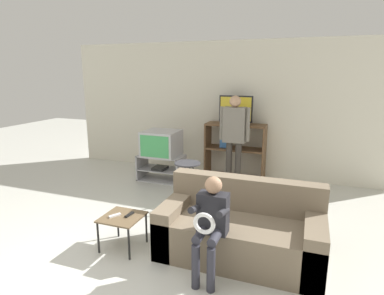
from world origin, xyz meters
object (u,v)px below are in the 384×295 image
object	(u,v)px
remote_control_black	(129,215)
person_standing_adult	(234,132)
snack_table	(122,220)
remote_control_white	(115,215)
tv_stand	(161,168)
folding_stool	(187,170)
couch	(240,231)
media_shelf	(235,151)
television_flat	(236,111)
television_main	(161,143)
person_seated_child	(211,220)

from	to	relation	value
remote_control_black	person_standing_adult	distance (m)	2.59
snack_table	remote_control_white	distance (m)	0.10
tv_stand	snack_table	xyz separation A→B (m)	(0.63, -2.35, 0.11)
folding_stool	couch	world-z (taller)	couch
media_shelf	person_standing_adult	distance (m)	0.65
television_flat	person_standing_adult	size ratio (longest dim) A/B	0.38
television_main	remote_control_black	size ratio (longest dim) A/B	4.42
tv_stand	snack_table	bearing A→B (deg)	-74.95
media_shelf	folding_stool	bearing A→B (deg)	-102.55
television_flat	folding_stool	world-z (taller)	television_flat
media_shelf	couch	size ratio (longest dim) A/B	0.64
folding_stool	remote_control_black	xyz separation A→B (m)	(-0.22, -1.30, -0.18)
snack_table	person_standing_adult	distance (m)	2.67
tv_stand	person_seated_child	distance (m)	3.09
media_shelf	remote_control_black	xyz separation A→B (m)	(-0.58, -2.91, -0.14)
television_flat	remote_control_white	world-z (taller)	television_flat
folding_stool	remote_control_white	xyz separation A→B (m)	(-0.37, -1.38, -0.18)
television_main	remote_control_white	size ratio (longest dim) A/B	4.42
snack_table	remote_control_white	bearing A→B (deg)	-161.29
tv_stand	person_standing_adult	xyz separation A→B (m)	(1.36, 0.14, 0.75)
snack_table	person_seated_child	bearing A→B (deg)	-8.72
remote_control_white	couch	size ratio (longest dim) A/B	0.08
television_flat	person_standing_adult	bearing A→B (deg)	-79.13
media_shelf	couch	bearing A→B (deg)	-75.81
couch	television_flat	bearing A→B (deg)	104.39
snack_table	couch	distance (m)	1.35
television_flat	folding_stool	xyz separation A→B (m)	(-0.35, -1.59, -0.73)
media_shelf	remote_control_white	distance (m)	3.08
snack_table	person_seated_child	xyz separation A→B (m)	(1.12, -0.17, 0.27)
snack_table	couch	xyz separation A→B (m)	(1.32, 0.31, -0.05)
tv_stand	television_flat	distance (m)	1.77
media_shelf	television_flat	bearing A→B (deg)	-105.31
tv_stand	couch	bearing A→B (deg)	-46.35
remote_control_white	person_standing_adult	world-z (taller)	person_standing_adult
media_shelf	person_standing_adult	xyz separation A→B (m)	(0.08, -0.47, 0.44)
snack_table	couch	bearing A→B (deg)	13.22
remote_control_black	couch	xyz separation A→B (m)	(1.25, 0.26, -0.11)
snack_table	remote_control_white	world-z (taller)	remote_control_white
media_shelf	couch	world-z (taller)	media_shelf
folding_stool	person_standing_adult	xyz separation A→B (m)	(0.44, 1.14, 0.41)
person_standing_adult	couch	bearing A→B (deg)	-74.89
snack_table	couch	size ratio (longest dim) A/B	0.25
media_shelf	person_standing_adult	size ratio (longest dim) A/B	0.70
television_flat	couch	size ratio (longest dim) A/B	0.36
snack_table	remote_control_white	xyz separation A→B (m)	(-0.08, -0.03, 0.06)
couch	person_standing_adult	xyz separation A→B (m)	(-0.59, 2.18, 0.70)
television_main	media_shelf	world-z (taller)	media_shelf
tv_stand	couch	xyz separation A→B (m)	(1.95, -2.04, 0.05)
television_main	person_seated_child	world-z (taller)	person_seated_child
tv_stand	remote_control_black	size ratio (longest dim) A/B	5.94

